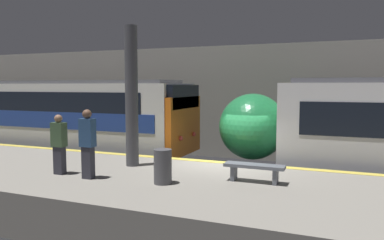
{
  "coord_description": "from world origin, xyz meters",
  "views": [
    {
      "loc": [
        3.49,
        -11.18,
        3.48
      ],
      "look_at": [
        -1.41,
        0.88,
        2.29
      ],
      "focal_mm": 35.0,
      "sensor_mm": 36.0,
      "label": 1
    }
  ],
  "objects_px": {
    "person_waiting": "(88,142)",
    "person_walking": "(59,143)",
    "support_pillar_near": "(132,97)",
    "trash_bin": "(163,166)",
    "train_boxy": "(5,118)",
    "platform_bench": "(254,169)"
  },
  "relations": [
    {
      "from": "person_waiting",
      "to": "person_walking",
      "type": "bearing_deg",
      "value": 173.74
    },
    {
      "from": "person_waiting",
      "to": "person_walking",
      "type": "relative_size",
      "value": 1.1
    },
    {
      "from": "person_waiting",
      "to": "support_pillar_near",
      "type": "bearing_deg",
      "value": 82.71
    },
    {
      "from": "person_waiting",
      "to": "person_walking",
      "type": "distance_m",
      "value": 1.04
    },
    {
      "from": "support_pillar_near",
      "to": "person_waiting",
      "type": "height_order",
      "value": "support_pillar_near"
    },
    {
      "from": "support_pillar_near",
      "to": "person_walking",
      "type": "height_order",
      "value": "support_pillar_near"
    },
    {
      "from": "support_pillar_near",
      "to": "person_walking",
      "type": "xyz_separation_m",
      "value": [
        -1.26,
        -1.69,
        -1.22
      ]
    },
    {
      "from": "person_waiting",
      "to": "trash_bin",
      "type": "distance_m",
      "value": 2.1
    },
    {
      "from": "platform_bench",
      "to": "support_pillar_near",
      "type": "bearing_deg",
      "value": 171.97
    },
    {
      "from": "support_pillar_near",
      "to": "train_boxy",
      "type": "height_order",
      "value": "support_pillar_near"
    },
    {
      "from": "train_boxy",
      "to": "trash_bin",
      "type": "height_order",
      "value": "train_boxy"
    },
    {
      "from": "trash_bin",
      "to": "train_boxy",
      "type": "bearing_deg",
      "value": 154.74
    },
    {
      "from": "person_waiting",
      "to": "train_boxy",
      "type": "bearing_deg",
      "value": 148.87
    },
    {
      "from": "platform_bench",
      "to": "trash_bin",
      "type": "xyz_separation_m",
      "value": [
        -2.05,
        -0.99,
        0.09
      ]
    },
    {
      "from": "person_waiting",
      "to": "platform_bench",
      "type": "xyz_separation_m",
      "value": [
        4.06,
        1.26,
        -0.62
      ]
    },
    {
      "from": "person_waiting",
      "to": "platform_bench",
      "type": "relative_size",
      "value": 1.2
    },
    {
      "from": "person_waiting",
      "to": "trash_bin",
      "type": "height_order",
      "value": "person_waiting"
    },
    {
      "from": "person_walking",
      "to": "platform_bench",
      "type": "distance_m",
      "value": 5.24
    },
    {
      "from": "train_boxy",
      "to": "support_pillar_near",
      "type": "bearing_deg",
      "value": -21.76
    },
    {
      "from": "train_boxy",
      "to": "trash_bin",
      "type": "bearing_deg",
      "value": -25.26
    },
    {
      "from": "platform_bench",
      "to": "person_walking",
      "type": "bearing_deg",
      "value": -167.31
    },
    {
      "from": "person_walking",
      "to": "train_boxy",
      "type": "bearing_deg",
      "value": 146.33
    }
  ]
}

